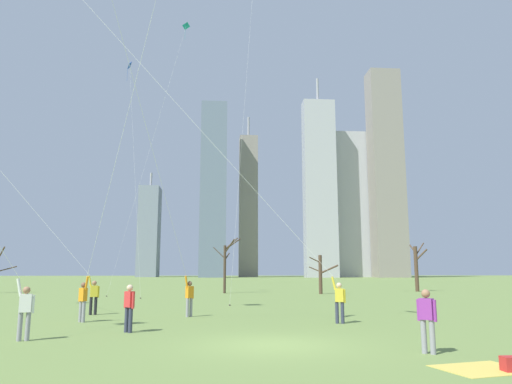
% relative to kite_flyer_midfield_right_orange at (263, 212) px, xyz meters
% --- Properties ---
extents(ground_plane, '(400.00, 400.00, 0.00)m').
position_rel_kite_flyer_midfield_right_orange_xyz_m(ground_plane, '(-0.29, -5.69, -4.55)').
color(ground_plane, olive).
extents(kite_flyer_midfield_right_orange, '(14.83, 2.23, 18.12)m').
position_rel_kite_flyer_midfield_right_orange_xyz_m(kite_flyer_midfield_right_orange, '(0.00, 0.00, 0.00)').
color(kite_flyer_midfield_right_orange, '#33384C').
rests_on(kite_flyer_midfield_right_orange, ground).
extents(kite_flyer_foreground_left_purple, '(14.05, 0.85, 16.67)m').
position_rel_kite_flyer_midfield_right_orange_xyz_m(kite_flyer_foreground_left_purple, '(-9.89, 4.35, -1.32)').
color(kite_flyer_foreground_left_purple, black).
rests_on(kite_flyer_foreground_left_purple, ground).
extents(kite_flyer_midfield_center_red, '(5.13, 10.49, 19.09)m').
position_rel_kite_flyer_midfield_right_orange_xyz_m(kite_flyer_midfield_center_red, '(-4.30, 0.42, 0.82)').
color(kite_flyer_midfield_center_red, gray).
rests_on(kite_flyer_midfield_center_red, ground).
extents(kite_flyer_foreground_right_pink, '(4.94, 6.24, 18.08)m').
position_rel_kite_flyer_midfield_right_orange_xyz_m(kite_flyer_foreground_right_pink, '(-6.39, -0.35, 0.39)').
color(kite_flyer_foreground_right_pink, gray).
rests_on(kite_flyer_foreground_right_pink, ground).
extents(bystander_watching_nearby, '(0.40, 0.38, 1.62)m').
position_rel_kite_flyer_midfield_right_orange_xyz_m(bystander_watching_nearby, '(-4.93, -2.58, -3.65)').
color(bystander_watching_nearby, '#33384C').
rests_on(bystander_watching_nearby, ground).
extents(bystander_strolling_midfield, '(0.39, 0.38, 1.62)m').
position_rel_kite_flyer_midfield_right_orange_xyz_m(bystander_strolling_midfield, '(3.53, -7.49, -3.65)').
color(bystander_strolling_midfield, gray).
rests_on(bystander_strolling_midfield, ground).
extents(distant_kite_drifting_right_blue, '(2.80, 5.17, 21.40)m').
position_rel_kite_flyer_midfield_right_orange_xyz_m(distant_kite_drifting_right_blue, '(-10.06, 21.94, 13.95)').
color(distant_kite_drifting_right_blue, blue).
rests_on(distant_kite_drifting_right_blue, ground).
extents(distant_kite_drifting_left_teal, '(5.99, 5.17, 27.46)m').
position_rel_kite_flyer_midfield_right_orange_xyz_m(distant_kite_drifting_left_teal, '(-6.34, 25.25, 18.51)').
color(distant_kite_drifting_left_teal, teal).
rests_on(distant_kite_drifting_left_teal, ground).
extents(picnic_spot, '(2.08, 1.78, 0.31)m').
position_rel_kite_flyer_midfield_right_orange_xyz_m(picnic_spot, '(4.12, -9.57, -4.46)').
color(picnic_spot, '#D8BF4C').
rests_on(picnic_spot, ground).
extents(bare_tree_far_right_edge, '(1.69, 1.71, 5.07)m').
position_rel_kite_flyer_midfield_right_orange_xyz_m(bare_tree_far_right_edge, '(18.61, 28.33, -1.99)').
color(bare_tree_far_right_edge, '#4C3828').
rests_on(bare_tree_far_right_edge, ground).
extents(bare_tree_center, '(2.72, 2.22, 5.29)m').
position_rel_kite_flyer_midfield_right_orange_xyz_m(bare_tree_center, '(-1.15, 26.09, -1.72)').
color(bare_tree_center, '#423326').
rests_on(bare_tree_center, ground).
extents(bare_tree_left_of_center, '(2.53, 1.45, 3.54)m').
position_rel_kite_flyer_midfield_right_orange_xyz_m(bare_tree_left_of_center, '(7.57, 23.83, -2.69)').
color(bare_tree_left_of_center, '#4C3828').
rests_on(bare_tree_left_of_center, ground).
extents(skyline_wide_slab, '(11.57, 10.74, 49.64)m').
position_rel_kite_flyer_midfield_right_orange_xyz_m(skyline_wide_slab, '(42.78, 139.41, 20.27)').
color(skyline_wide_slab, '#B2B2B7').
rests_on(skyline_wide_slab, ground).
extents(skyline_squat_block, '(8.54, 8.69, 57.83)m').
position_rel_kite_flyer_midfield_right_orange_xyz_m(skyline_squat_block, '(-3.92, 134.63, 24.36)').
color(skyline_squat_block, slate).
rests_on(skyline_squat_block, ground).
extents(skyline_mid_tower_left, '(6.46, 6.53, 58.01)m').
position_rel_kite_flyer_midfield_right_orange_xyz_m(skyline_mid_tower_left, '(8.45, 147.03, 20.68)').
color(skyline_mid_tower_left, gray).
rests_on(skyline_mid_tower_left, ground).
extents(skyline_short_annex, '(10.31, 5.59, 66.15)m').
position_rel_kite_flyer_midfield_right_orange_xyz_m(skyline_short_annex, '(30.56, 128.98, 24.45)').
color(skyline_short_annex, '#B2B2B7').
rests_on(skyline_short_annex, ground).
extents(skyline_slender_spire, '(10.32, 7.51, 69.53)m').
position_rel_kite_flyer_midfield_right_orange_xyz_m(skyline_slender_spire, '(53.37, 129.88, 30.21)').
color(skyline_slender_spire, gray).
rests_on(skyline_slender_spire, ground).
extents(skyline_tall_tower, '(6.96, 10.01, 36.94)m').
position_rel_kite_flyer_midfield_right_orange_xyz_m(skyline_tall_tower, '(-26.49, 149.21, 11.26)').
color(skyline_tall_tower, gray).
rests_on(skyline_tall_tower, ground).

